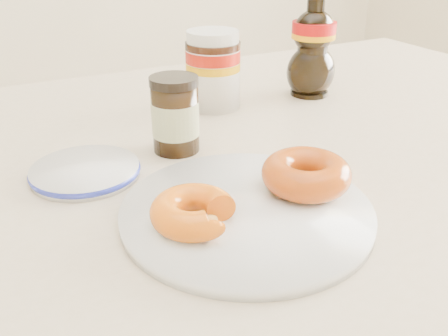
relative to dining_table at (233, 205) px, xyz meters
name	(u,v)px	position (x,y,z in m)	size (l,w,h in m)	color
dining_table	(233,205)	(0.00, 0.00, 0.00)	(1.40, 0.90, 0.75)	beige
plate	(246,211)	(-0.07, -0.15, 0.09)	(0.26, 0.26, 0.01)	white
donut_bitten	(193,212)	(-0.13, -0.16, 0.11)	(0.08, 0.08, 0.03)	orange
donut_whole	(306,174)	(0.01, -0.15, 0.11)	(0.10, 0.10, 0.03)	#A7360A
nutella_jar	(213,67)	(0.06, 0.17, 0.15)	(0.09, 0.09, 0.12)	white
syrup_bottle	(313,46)	(0.24, 0.15, 0.17)	(0.09, 0.07, 0.17)	black
dark_jar	(175,115)	(-0.06, 0.04, 0.13)	(0.06, 0.06, 0.10)	black
blue_rim_saucer	(85,171)	(-0.19, 0.02, 0.09)	(0.13, 0.13, 0.01)	white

